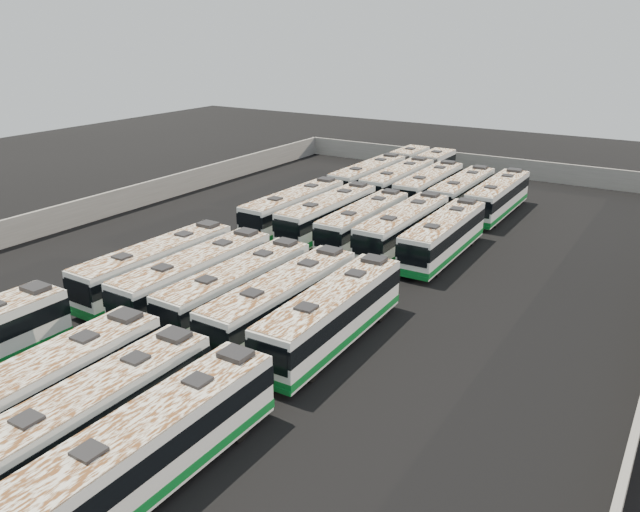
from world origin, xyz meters
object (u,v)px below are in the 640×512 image
(bus_front_right, at_px, (90,417))
(bus_back_center, at_px, (429,187))
(bus_midback_center, at_px, (364,223))
(bus_back_far_left, at_px, (383,172))
(bus_midfront_center, at_px, (237,288))
(bus_front_far_right, at_px, (152,446))
(bus_midback_far_right, at_px, (444,236))
(bus_midfront_right, at_px, (282,301))
(bus_back_right, at_px, (462,192))
(bus_back_left, at_px, (411,176))
(bus_midback_right, at_px, (403,228))
(bus_midfront_far_right, at_px, (332,314))
(bus_midback_left, at_px, (328,215))
(bus_midfront_left, at_px, (196,277))
(bus_midback_far_left, at_px, (294,209))
(bus_front_center, at_px, (38,393))
(bus_back_far_right, at_px, (498,197))
(bus_midfront_far_left, at_px, (157,266))

(bus_front_right, height_order, bus_back_center, bus_back_center)
(bus_midback_center, relative_size, bus_back_far_left, 0.62)
(bus_front_right, height_order, bus_midback_center, bus_front_right)
(bus_front_right, xyz_separation_m, bus_back_far_left, (-9.90, 45.28, 0.04))
(bus_midfront_center, bearing_deg, bus_front_far_right, -61.71)
(bus_midback_far_right, bearing_deg, bus_midfront_right, -102.83)
(bus_midback_center, bearing_deg, bus_back_right, 75.57)
(bus_back_left, bearing_deg, bus_midback_right, -68.24)
(bus_midfront_far_right, bearing_deg, bus_midback_left, 120.71)
(bus_midfront_left, bearing_deg, bus_midfront_far_right, 0.02)
(bus_midback_far_left, distance_m, bus_midback_center, 6.78)
(bus_front_right, bearing_deg, bus_back_far_left, 101.74)
(bus_midback_center, bearing_deg, bus_midback_far_left, 177.39)
(bus_front_center, bearing_deg, bus_midback_far_left, 101.81)
(bus_midback_far_right, xyz_separation_m, bus_back_center, (-6.63, 13.07, 0.02))
(bus_midfront_right, height_order, bus_midback_right, bus_midback_right)
(bus_midback_far_left, relative_size, bus_midback_left, 1.01)
(bus_midback_right, bearing_deg, bus_midfront_center, -102.34)
(bus_back_right, xyz_separation_m, bus_back_far_right, (3.35, 0.03, 0.03))
(bus_front_center, xyz_separation_m, bus_midback_center, (-0.00, 28.73, -0.08))
(bus_midfront_far_left, bearing_deg, bus_midback_right, 58.37)
(bus_midback_left, xyz_separation_m, bus_midback_right, (6.74, -0.04, 0.02))
(bus_front_far_right, bearing_deg, bus_midfront_center, 117.22)
(bus_front_center, relative_size, bus_back_far_left, 0.65)
(bus_front_right, relative_size, bus_back_far_left, 0.63)
(bus_midfront_right, relative_size, bus_midback_center, 1.04)
(bus_midback_left, bearing_deg, bus_midfront_left, -89.18)
(bus_midback_far_left, bearing_deg, bus_midback_far_right, 0.85)
(bus_front_right, bearing_deg, bus_midfront_right, 89.13)
(bus_front_right, height_order, bus_midfront_center, bus_front_right)
(bus_midback_left, bearing_deg, bus_midback_far_left, -179.24)
(bus_front_far_right, bearing_deg, bus_front_right, -179.78)
(bus_midfront_left, bearing_deg, bus_front_center, -74.98)
(bus_front_center, xyz_separation_m, bus_midfront_far_right, (6.52, 13.08, -0.01))
(bus_front_center, bearing_deg, bus_midback_far_right, 75.84)
(bus_midfront_center, relative_size, bus_back_right, 1.01)
(bus_midfront_far_left, xyz_separation_m, bus_midback_left, (3.33, 15.70, 0.00))
(bus_midfront_center, relative_size, bus_midback_far_left, 0.97)
(bus_midback_center, relative_size, bus_back_left, 0.62)
(bus_midback_far_left, height_order, bus_back_center, bus_midback_far_left)
(bus_midback_right, distance_m, bus_midback_far_right, 3.25)
(bus_front_right, distance_m, bus_midback_far_right, 29.02)
(bus_midfront_far_left, relative_size, bus_midback_far_left, 0.99)
(bus_midfront_far_left, height_order, bus_back_far_right, bus_midfront_far_left)
(bus_midback_right, relative_size, bus_back_center, 1.00)
(bus_front_far_right, xyz_separation_m, bus_back_right, (-3.40, 41.92, -0.04))
(bus_midback_center, xyz_separation_m, bus_midback_right, (3.31, 0.18, 0.07))
(bus_front_far_right, bearing_deg, bus_midback_center, 103.15)
(bus_front_far_right, height_order, bus_midfront_left, bus_midfront_left)
(bus_front_center, distance_m, bus_front_right, 3.20)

